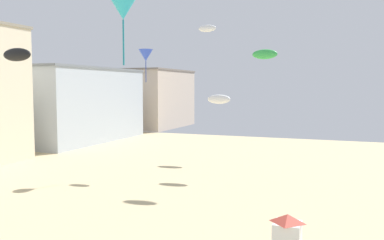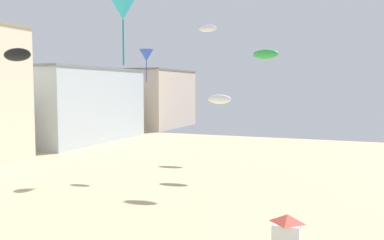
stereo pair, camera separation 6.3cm
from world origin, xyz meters
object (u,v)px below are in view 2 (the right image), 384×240
Objects in this scene: kite_blue_delta at (146,55)px; kite_white_parafoil at (219,99)px; kite_white_parafoil_2 at (208,28)px; kite_black_parafoil at (17,55)px; kite_cyan_delta at (123,7)px; lifeguard_stand at (287,231)px; kite_green_parafoil at (265,54)px.

kite_white_parafoil is at bearing 62.79° from kite_blue_delta.
kite_white_parafoil is 7.73m from kite_white_parafoil_2.
kite_blue_delta is 1.65× the size of kite_white_parafoil_2.
kite_cyan_delta is (6.84, -0.76, 1.83)m from kite_black_parafoil.
kite_cyan_delta is 26.27m from kite_white_parafoil.
kite_cyan_delta is at bearing -173.46° from lifeguard_stand.
lifeguard_stand is at bearing -0.01° from kite_black_parafoil.
lifeguard_stand is 0.82× the size of kite_cyan_delta.
kite_cyan_delta is 22.66m from kite_white_parafoil_2.
kite_black_parafoil is 7.12m from kite_cyan_delta.
kite_blue_delta is at bearing -129.54° from kite_white_parafoil_2.
kite_black_parafoil reaches higher than lifeguard_stand.
kite_white_parafoil is (4.28, 8.32, -4.13)m from kite_blue_delta.
kite_blue_delta is (-15.14, 16.49, 8.77)m from lifeguard_stand.
kite_black_parafoil is at bearing -97.30° from kite_white_parafoil.
kite_cyan_delta is 1.06× the size of kite_blue_delta.
kite_black_parafoil is 23.74m from kite_green_parafoil.
kite_blue_delta is (-7.94, 17.25, -0.68)m from kite_cyan_delta.
kite_green_parafoil is 11.16m from kite_blue_delta.
kite_blue_delta is 10.23m from kite_white_parafoil.
kite_blue_delta reaches higher than kite_white_parafoil.
kite_white_parafoil_2 is at bearing -92.92° from kite_white_parafoil.
kite_black_parafoil is 0.75× the size of kite_green_parafoil.
kite_cyan_delta is 1.24× the size of kite_white_parafoil.
kite_cyan_delta reaches higher than kite_blue_delta.
lifeguard_stand is 24.49m from kite_green_parafoil.
kite_green_parafoil is (-5.49, 22.10, 9.00)m from lifeguard_stand.
kite_cyan_delta reaches higher than kite_black_parafoil.
kite_black_parafoil reaches higher than kite_white_parafoil.
kite_green_parafoil is (8.54, 22.10, 1.39)m from kite_black_parafoil.
kite_cyan_delta reaches higher than lifeguard_stand.
lifeguard_stand is 15.96m from kite_black_parafoil.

